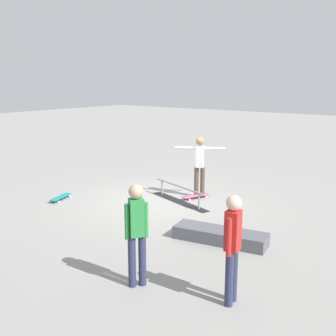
% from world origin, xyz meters
% --- Properties ---
extents(ground_plane, '(60.00, 60.00, 0.00)m').
position_xyz_m(ground_plane, '(0.00, 0.00, 0.00)').
color(ground_plane, gray).
extents(grind_rail, '(2.16, 0.90, 0.44)m').
position_xyz_m(grind_rail, '(-0.42, -0.32, 0.19)').
color(grind_rail, black).
rests_on(grind_rail, ground_plane).
extents(skate_ledge, '(1.93, 0.86, 0.26)m').
position_xyz_m(skate_ledge, '(-2.67, 1.43, 0.13)').
color(skate_ledge, '#595960').
rests_on(skate_ledge, ground_plane).
extents(skater_main, '(1.21, 0.71, 1.66)m').
position_xyz_m(skater_main, '(-0.60, -1.00, 0.97)').
color(skater_main, brown).
rests_on(skater_main, ground_plane).
extents(skateboard_main, '(0.49, 0.82, 0.09)m').
position_xyz_m(skateboard_main, '(-0.60, -0.84, 0.07)').
color(skateboard_main, '#E05993').
rests_on(skateboard_main, ground_plane).
extents(bystander_green_shirt, '(0.28, 0.34, 1.64)m').
position_xyz_m(bystander_green_shirt, '(-2.52, 3.75, 0.93)').
color(bystander_green_shirt, '#2D3351').
rests_on(bystander_green_shirt, ground_plane).
extents(bystander_red_shirt, '(0.22, 0.37, 1.62)m').
position_xyz_m(bystander_red_shirt, '(-3.93, 3.32, 0.92)').
color(bystander_red_shirt, '#2D3351').
rests_on(bystander_red_shirt, ground_plane).
extents(loose_skateboard_teal, '(0.43, 0.82, 0.09)m').
position_xyz_m(loose_skateboard_teal, '(2.23, 1.46, 0.07)').
color(loose_skateboard_teal, teal).
rests_on(loose_skateboard_teal, ground_plane).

